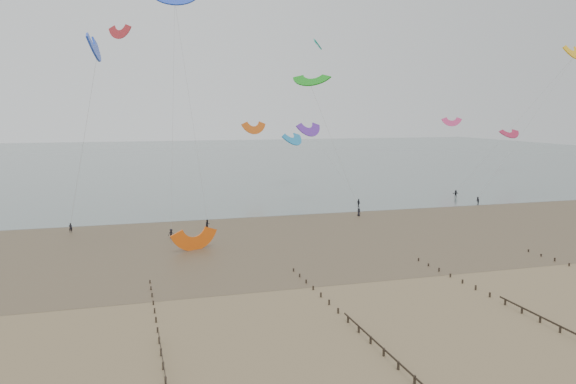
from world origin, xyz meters
name	(u,v)px	position (x,y,z in m)	size (l,w,h in m)	color
ground	(290,305)	(0.00, 0.00, 0.00)	(500.00, 500.00, 0.00)	brown
sea_and_shore	(206,238)	(-4.08, 34.40, 0.01)	(500.00, 665.00, 0.03)	#475654
groynes	(411,376)	(4.00, -19.05, 0.47)	(72.16, 50.16, 1.00)	black
kitesurfer_lead	(71,228)	(-25.68, 45.22, 0.82)	(0.60, 0.39, 1.65)	black
kitesurfers	(337,209)	(24.75, 49.86, 0.86)	(129.81, 26.73, 1.84)	black
grounded_kite	(195,250)	(-6.81, 27.05, 0.00)	(6.33, 3.31, 4.82)	#F85C0F
kites_airborne	(141,107)	(-12.12, 84.75, 21.47)	(244.69, 107.68, 44.01)	#662CB2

